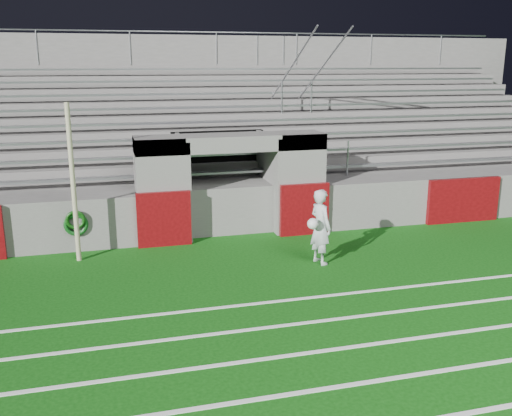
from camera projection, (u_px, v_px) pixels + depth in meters
name	position (u px, v px, depth m)	size (l,w,h in m)	color
ground	(269.00, 282.00, 11.65)	(90.00, 90.00, 0.00)	#0C470B
field_post	(73.00, 184.00, 12.49)	(0.11, 0.11, 3.54)	tan
stadium_structure	(201.00, 152.00, 18.74)	(26.00, 8.48, 5.42)	#605D5B
goalkeeper_with_ball	(320.00, 227.00, 12.54)	(0.67, 0.70, 1.68)	#B5BCC0
hose_coil	(76.00, 223.00, 13.25)	(0.56, 0.15, 0.64)	#0D4513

